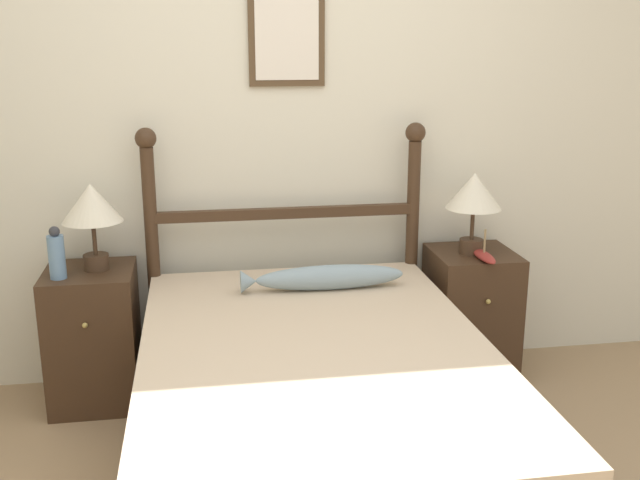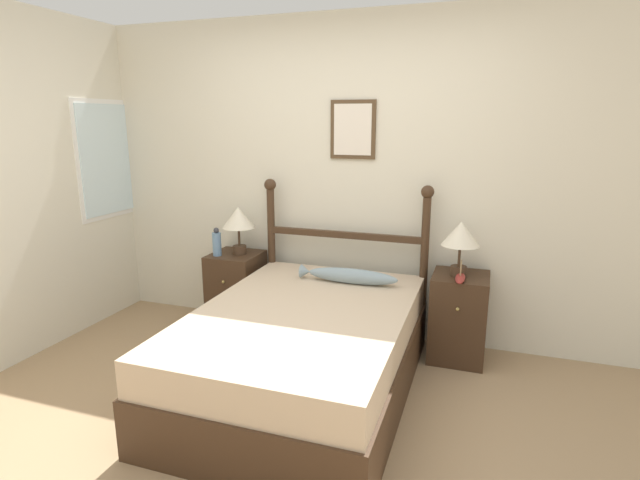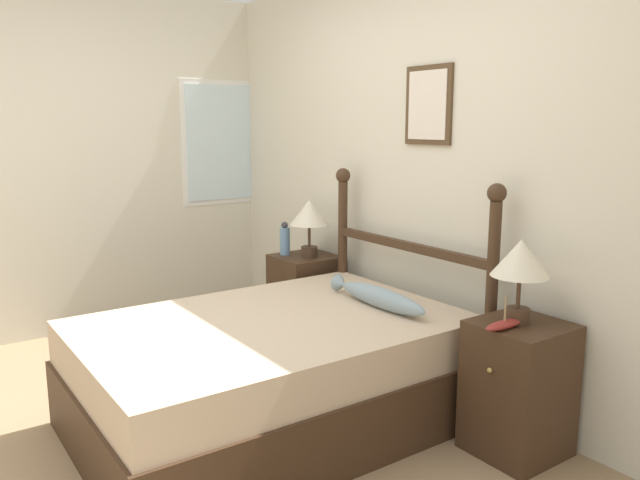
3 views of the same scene
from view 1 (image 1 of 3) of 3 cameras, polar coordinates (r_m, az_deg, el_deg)
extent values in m
cube|color=beige|center=(3.68, -3.54, 8.93)|extent=(6.40, 0.06, 2.55)
cube|color=#4C3823|center=(3.63, -2.56, 15.17)|extent=(0.36, 0.02, 0.45)
cube|color=silver|center=(3.61, -2.53, 15.17)|extent=(0.30, 0.01, 0.39)
cube|color=#3D2819|center=(2.99, -0.29, -14.95)|extent=(1.34, 1.95, 0.35)
cube|color=#CCB293|center=(2.86, -0.30, -9.97)|extent=(1.30, 1.91, 0.22)
cylinder|color=#3D2819|center=(3.67, -12.55, -2.33)|extent=(0.06, 0.06, 1.19)
sphere|color=#3D2819|center=(3.53, -13.15, 7.55)|extent=(0.10, 0.10, 0.10)
cylinder|color=#3D2819|center=(3.80, 6.97, -1.42)|extent=(0.06, 0.06, 1.19)
sphere|color=#3D2819|center=(3.67, 7.29, 8.12)|extent=(0.10, 0.10, 0.10)
cube|color=#3D2819|center=(3.61, -2.66, 2.07)|extent=(1.27, 0.04, 0.05)
cube|color=#3D2819|center=(3.68, -16.85, -7.06)|extent=(0.40, 0.41, 0.65)
sphere|color=tan|center=(3.42, -17.48, -6.22)|extent=(0.02, 0.02, 0.02)
cube|color=#3D2819|center=(3.87, 11.39, -5.52)|extent=(0.40, 0.41, 0.65)
sphere|color=tan|center=(3.63, 12.70, -4.61)|extent=(0.02, 0.02, 0.02)
cylinder|color=#422D1E|center=(3.56, -16.68, -1.61)|extent=(0.12, 0.12, 0.07)
cylinder|color=#422D1E|center=(3.53, -16.82, 0.15)|extent=(0.02, 0.02, 0.15)
cone|color=beige|center=(3.50, -17.02, 2.74)|extent=(0.27, 0.27, 0.17)
cylinder|color=#422D1E|center=(3.74, 11.44, -0.46)|extent=(0.12, 0.12, 0.07)
cylinder|color=#422D1E|center=(3.71, 11.53, 1.22)|extent=(0.02, 0.02, 0.15)
cone|color=beige|center=(3.68, 11.67, 3.70)|extent=(0.27, 0.27, 0.17)
cylinder|color=#668CB2|center=(3.47, -19.42, -1.25)|extent=(0.07, 0.07, 0.19)
sphere|color=#333338|center=(3.44, -19.59, 0.62)|extent=(0.05, 0.05, 0.05)
ellipsoid|color=maroon|center=(3.65, 12.38, -1.19)|extent=(0.07, 0.25, 0.04)
cylinder|color=#997F56|center=(3.63, 12.45, -0.06)|extent=(0.01, 0.01, 0.11)
ellipsoid|color=#8499A3|center=(3.38, 0.79, -2.86)|extent=(0.68, 0.11, 0.11)
cone|color=#8499A3|center=(3.33, -5.46, -3.16)|extent=(0.07, 0.10, 0.10)
camera|label=2|loc=(1.49, 90.26, 2.52)|focal=28.00mm
camera|label=3|loc=(3.23, 63.19, 5.05)|focal=35.00mm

